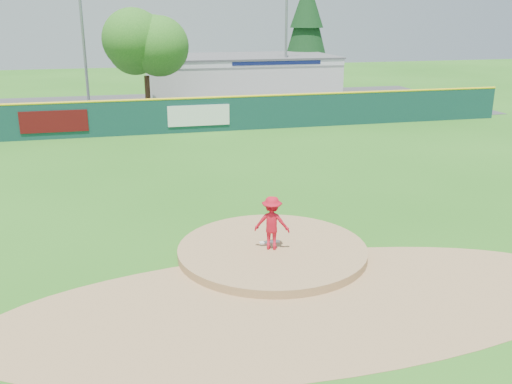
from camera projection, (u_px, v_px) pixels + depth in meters
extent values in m
plane|color=#286B19|center=(272.00, 255.00, 16.64)|extent=(120.00, 120.00, 0.00)
cylinder|color=#9E774C|center=(272.00, 255.00, 16.64)|extent=(5.50, 5.50, 0.50)
cube|color=white|center=(270.00, 242.00, 16.83)|extent=(0.60, 0.15, 0.04)
cylinder|color=#9E774C|center=(305.00, 303.00, 13.86)|extent=(15.40, 15.40, 0.01)
cube|color=#38383A|center=(175.00, 108.00, 41.62)|extent=(44.00, 16.00, 0.02)
imported|color=red|center=(272.00, 223.00, 16.21)|extent=(1.16, 0.92, 1.57)
imported|color=white|center=(281.00, 106.00, 38.01)|extent=(5.49, 3.20, 1.44)
cube|color=silver|center=(240.00, 77.00, 47.13)|extent=(15.00, 8.00, 3.20)
cube|color=white|center=(251.00, 63.00, 42.98)|extent=(15.00, 0.06, 0.55)
cube|color=#0F194C|center=(277.00, 63.00, 43.40)|extent=(7.00, 0.03, 0.28)
cube|color=#59595B|center=(240.00, 56.00, 46.63)|extent=(15.20, 8.20, 0.12)
cube|color=#540C0D|center=(54.00, 122.00, 31.22)|extent=(3.60, 0.04, 1.20)
cube|color=white|center=(199.00, 115.00, 33.03)|extent=(3.60, 0.04, 1.20)
cube|color=#123A37|center=(190.00, 116.00, 32.99)|extent=(40.00, 0.10, 2.00)
cylinder|color=yellow|center=(190.00, 98.00, 32.69)|extent=(40.00, 0.14, 0.14)
cylinder|color=#382314|center=(148.00, 95.00, 38.93)|extent=(0.36, 0.36, 2.60)
sphere|color=#387F23|center=(145.00, 46.00, 37.94)|extent=(5.60, 5.60, 5.60)
cylinder|color=#382314|center=(305.00, 79.00, 52.66)|extent=(0.40, 0.40, 1.60)
cone|color=#113A16|center=(307.00, 25.00, 51.21)|extent=(4.40, 4.40, 7.90)
cylinder|color=gray|center=(83.00, 31.00, 38.60)|extent=(0.20, 0.20, 11.00)
cylinder|color=gray|center=(286.00, 35.00, 44.00)|extent=(0.20, 0.20, 10.00)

